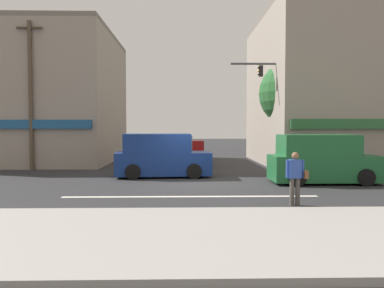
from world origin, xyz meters
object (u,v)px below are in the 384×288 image
(van_parked_curbside, at_px, (162,156))
(pedestrian_foreground_with_bag, at_px, (296,175))
(traffic_light_mast, at_px, (299,96))
(utility_pole_near_left, at_px, (31,93))
(utility_pole_far_right, at_px, (302,102))
(van_crossing_center, at_px, (322,160))
(street_tree, at_px, (293,93))
(sedan_crossing_rightbound, at_px, (190,154))

(van_parked_curbside, bearing_deg, pedestrian_foreground_with_bag, -56.28)
(traffic_light_mast, bearing_deg, utility_pole_near_left, 178.18)
(utility_pole_far_right, bearing_deg, traffic_light_mast, -109.32)
(van_parked_curbside, height_order, van_crossing_center, same)
(street_tree, relative_size, traffic_light_mast, 1.05)
(traffic_light_mast, bearing_deg, sedan_crossing_rightbound, 152.34)
(utility_pole_far_right, height_order, traffic_light_mast, utility_pole_far_right)
(utility_pole_far_right, relative_size, van_parked_curbside, 1.70)
(street_tree, relative_size, utility_pole_near_left, 0.78)
(pedestrian_foreground_with_bag, bearing_deg, street_tree, 74.16)
(sedan_crossing_rightbound, relative_size, pedestrian_foreground_with_bag, 2.50)
(utility_pole_near_left, relative_size, van_parked_curbside, 1.78)
(traffic_light_mast, xyz_separation_m, van_parked_curbside, (-7.52, -2.49, -3.17))
(utility_pole_near_left, height_order, utility_pole_far_right, utility_pole_near_left)
(utility_pole_near_left, bearing_deg, van_crossing_center, -19.59)
(sedan_crossing_rightbound, height_order, pedestrian_foreground_with_bag, pedestrian_foreground_with_bag)
(street_tree, height_order, van_parked_curbside, street_tree)
(street_tree, xyz_separation_m, van_parked_curbside, (-7.63, -3.95, -3.44))
(utility_pole_far_right, bearing_deg, van_parked_curbside, -141.17)
(van_parked_curbside, relative_size, sedan_crossing_rightbound, 1.12)
(street_tree, xyz_separation_m, utility_pole_near_left, (-15.14, -0.98, -0.11))
(utility_pole_near_left, height_order, van_parked_curbside, utility_pole_near_left)
(van_crossing_center, relative_size, pedestrian_foreground_with_bag, 2.76)
(pedestrian_foreground_with_bag, bearing_deg, van_parked_curbside, 123.72)
(utility_pole_near_left, bearing_deg, street_tree, 3.71)
(van_crossing_center, bearing_deg, utility_pole_near_left, 160.41)
(traffic_light_mast, xyz_separation_m, van_crossing_center, (-0.42, -4.72, -3.17))
(utility_pole_near_left, xyz_separation_m, pedestrian_foreground_with_bag, (12.08, -9.81, -3.38))
(street_tree, height_order, utility_pole_near_left, utility_pole_near_left)
(street_tree, distance_m, utility_pole_near_left, 15.18)
(traffic_light_mast, height_order, pedestrian_foreground_with_bag, traffic_light_mast)
(utility_pole_near_left, relative_size, traffic_light_mast, 1.35)
(van_parked_curbside, bearing_deg, street_tree, 27.38)
(utility_pole_near_left, distance_m, van_parked_curbside, 8.74)
(street_tree, height_order, pedestrian_foreground_with_bag, street_tree)
(utility_pole_near_left, bearing_deg, pedestrian_foreground_with_bag, -39.09)
(van_parked_curbside, distance_m, sedan_crossing_rightbound, 5.85)
(van_crossing_center, bearing_deg, pedestrian_foreground_with_bag, -118.79)
(street_tree, distance_m, van_crossing_center, 7.09)
(van_parked_curbside, bearing_deg, traffic_light_mast, 18.33)
(street_tree, distance_m, traffic_light_mast, 1.49)
(sedan_crossing_rightbound, bearing_deg, utility_pole_near_left, -163.50)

